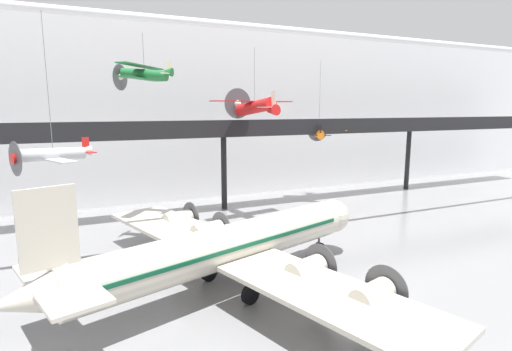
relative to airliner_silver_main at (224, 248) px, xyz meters
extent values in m
plane|color=gray|center=(7.90, -3.88, -3.25)|extent=(260.00, 260.00, 0.00)
cube|color=white|center=(7.90, 30.47, 8.55)|extent=(140.00, 3.00, 23.61)
cube|color=black|center=(7.90, 21.19, 6.40)|extent=(110.00, 3.20, 0.90)
cube|color=black|center=(7.90, 19.65, 7.40)|extent=(110.00, 0.12, 1.10)
cylinder|color=black|center=(7.90, 22.15, 1.35)|extent=(0.70, 0.70, 9.20)
cylinder|color=black|center=(38.15, 22.15, 1.35)|extent=(0.70, 0.70, 9.20)
cylinder|color=silver|center=(7.90, 7.45, 15.99)|extent=(120.00, 0.60, 0.60)
cylinder|color=beige|center=(0.10, 0.03, 0.07)|extent=(21.33, 9.25, 2.92)
sphere|color=beige|center=(11.29, 3.57, 0.07)|extent=(2.86, 2.86, 2.86)
cone|color=beige|center=(-11.24, -3.55, 0.29)|extent=(4.43, 3.70, 2.68)
cube|color=#0F4C33|center=(0.10, 0.03, 0.36)|extent=(19.93, 8.85, 0.26)
cube|color=beige|center=(-1.70, 8.19, -0.58)|extent=(8.89, 14.59, 0.28)
cube|color=beige|center=(3.32, -7.68, -0.58)|extent=(8.89, 14.59, 0.28)
cylinder|color=beige|center=(0.64, 5.76, -0.53)|extent=(2.80, 2.09, 1.40)
cylinder|color=#4C4C51|center=(1.95, 6.17, -0.53)|extent=(0.86, 2.56, 2.66)
cylinder|color=beige|center=(-0.77, 10.21, -0.53)|extent=(2.80, 2.09, 1.40)
cylinder|color=#4C4C51|center=(0.54, 10.62, -0.53)|extent=(0.86, 2.56, 2.66)
cylinder|color=beige|center=(3.83, -4.35, -0.53)|extent=(2.80, 2.09, 1.40)
cylinder|color=#4C4C51|center=(5.14, -3.93, -0.53)|extent=(0.86, 2.56, 2.66)
cylinder|color=beige|center=(5.24, -8.79, -0.53)|extent=(2.80, 2.09, 1.40)
cylinder|color=#4C4C51|center=(6.55, -8.38, -0.53)|extent=(0.86, 2.56, 2.66)
cube|color=beige|center=(-10.13, -3.20, 3.57)|extent=(2.68, 1.02, 4.08)
cube|color=beige|center=(-9.85, -3.11, 0.66)|extent=(4.90, 8.06, 0.20)
cylinder|color=#4C4C51|center=(9.61, 3.04, -1.99)|extent=(0.20, 0.20, 1.21)
cylinder|color=black|center=(9.61, 3.04, -2.60)|extent=(1.35, 0.75, 1.30)
cylinder|color=#4C4C51|center=(-0.37, 2.33, -1.99)|extent=(0.20, 0.20, 1.21)
cylinder|color=black|center=(-0.37, 2.33, -2.60)|extent=(1.35, 0.75, 1.30)
cylinder|color=#4C4C51|center=(1.04, -2.12, -1.99)|extent=(0.20, 0.20, 1.21)
cylinder|color=black|center=(1.04, -2.12, -2.60)|extent=(1.35, 0.75, 1.30)
cylinder|color=silver|center=(-10.10, 5.72, 6.24)|extent=(4.17, 2.53, 1.01)
cone|color=red|center=(-12.09, 4.81, 6.17)|extent=(0.95, 0.99, 0.78)
cylinder|color=#4C4C51|center=(-12.22, 4.75, 6.16)|extent=(0.97, 2.06, 2.24)
cone|color=silver|center=(-8.25, 6.57, 6.32)|extent=(1.34, 1.14, 0.77)
cube|color=silver|center=(-10.33, 5.62, 5.99)|extent=(3.55, 6.15, 0.10)
cube|color=red|center=(-8.02, 6.67, 6.76)|extent=(0.49, 0.27, 1.04)
cube|color=red|center=(-8.02, 6.67, 6.24)|extent=(1.40, 2.25, 0.06)
cylinder|color=slate|center=(-10.10, 5.72, 11.09)|extent=(0.04, 0.04, 8.82)
cylinder|color=red|center=(9.10, 15.36, 9.41)|extent=(2.31, 6.63, 2.08)
cone|color=silver|center=(8.58, 18.67, 9.81)|extent=(1.34, 1.23, 1.19)
cylinder|color=#4C4C51|center=(8.55, 18.91, 9.84)|extent=(3.41, 0.57, 3.45)
cone|color=red|center=(9.58, 12.28, 9.04)|extent=(1.40, 1.99, 1.32)
cube|color=red|center=(9.04, 15.75, 10.04)|extent=(9.79, 3.03, 0.10)
cube|color=silver|center=(9.64, 11.90, 10.21)|extent=(0.18, 0.78, 1.59)
cube|color=silver|center=(9.64, 11.90, 9.41)|extent=(3.53, 1.30, 0.06)
cylinder|color=slate|center=(9.10, 15.36, 12.87)|extent=(0.04, 0.04, 5.58)
cylinder|color=#1E6B33|center=(-2.84, 12.11, 12.21)|extent=(3.92, 3.33, 1.23)
cone|color=beige|center=(-4.59, 13.47, 12.02)|extent=(1.04, 1.05, 0.79)
cylinder|color=#4C4C51|center=(-4.71, 13.57, 12.01)|extent=(1.43, 1.82, 2.28)
cone|color=#1E6B33|center=(-1.21, 10.84, 12.39)|extent=(1.40, 1.32, 0.84)
cube|color=#1E6B33|center=(-3.04, 12.27, 12.91)|extent=(4.74, 5.68, 0.10)
cube|color=#1E6B33|center=(-3.04, 12.27, 11.86)|extent=(4.74, 5.68, 0.10)
cube|color=beige|center=(-1.01, 10.69, 12.74)|extent=(0.44, 0.36, 1.05)
cube|color=beige|center=(-1.01, 10.69, 12.21)|extent=(1.81, 2.12, 0.06)
cylinder|color=slate|center=(-2.84, 12.11, 14.17)|extent=(0.04, 0.04, 3.03)
cylinder|color=orange|center=(21.31, 21.49, 5.85)|extent=(3.26, 4.88, 1.29)
cone|color=black|center=(22.54, 23.77, 5.99)|extent=(1.20, 1.16, 0.92)
cylinder|color=#4C4C51|center=(22.62, 23.93, 6.00)|extent=(2.37, 1.29, 2.66)
cone|color=orange|center=(20.18, 19.36, 5.73)|extent=(1.41, 1.62, 0.94)
cube|color=orange|center=(21.46, 21.75, 6.34)|extent=(7.15, 4.59, 0.10)
cube|color=black|center=(20.03, 19.10, 6.47)|extent=(0.34, 0.56, 1.23)
cube|color=black|center=(20.03, 19.10, 5.85)|extent=(2.63, 1.79, 0.06)
cylinder|color=slate|center=(21.31, 21.49, 10.92)|extent=(0.04, 0.04, 9.11)
cylinder|color=#B2B5BA|center=(10.23, -2.65, -3.23)|extent=(0.36, 0.36, 0.04)
cylinder|color=#B2B5BA|center=(10.23, -2.65, -2.74)|extent=(0.07, 0.07, 0.95)
sphere|color=#B2B5BA|center=(10.23, -2.65, -2.22)|extent=(0.10, 0.10, 0.10)
camera|label=1|loc=(-8.52, -24.39, 9.35)|focal=28.00mm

